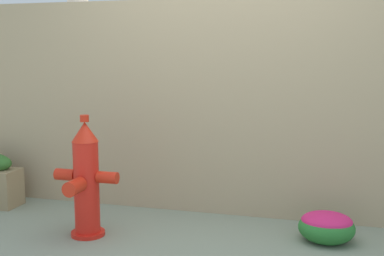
% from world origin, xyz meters
% --- Properties ---
extents(ground_plane, '(24.00, 24.00, 0.00)m').
position_xyz_m(ground_plane, '(0.00, 0.00, 0.00)').
color(ground_plane, gray).
extents(stone_wall, '(6.69, 0.40, 1.82)m').
position_xyz_m(stone_wall, '(0.00, 0.97, 0.91)').
color(stone_wall, tan).
rests_on(stone_wall, ground).
extents(fire_hydrant, '(0.50, 0.39, 0.92)m').
position_xyz_m(fire_hydrant, '(-0.88, 0.00, 0.42)').
color(fire_hydrant, red).
rests_on(fire_hydrant, ground).
extents(flower_bush_right, '(0.41, 0.37, 0.23)m').
position_xyz_m(flower_bush_right, '(0.87, 0.36, 0.12)').
color(flower_bush_right, '#29722E').
rests_on(flower_bush_right, ground).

